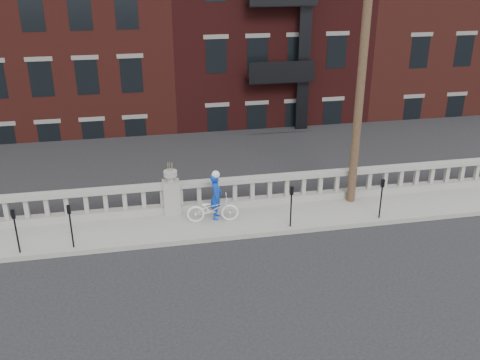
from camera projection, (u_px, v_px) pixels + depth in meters
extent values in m
plane|color=black|center=(185.00, 280.00, 14.39)|extent=(120.00, 120.00, 0.00)
cube|color=gray|center=(175.00, 227.00, 17.07)|extent=(32.00, 2.20, 0.15)
cube|color=gray|center=(172.00, 208.00, 17.85)|extent=(28.00, 0.34, 0.25)
cube|color=gray|center=(171.00, 186.00, 17.54)|extent=(28.00, 0.34, 0.16)
cube|color=gray|center=(172.00, 197.00, 17.69)|extent=(0.55, 0.55, 1.10)
cylinder|color=gray|center=(171.00, 179.00, 17.44)|extent=(0.24, 0.24, 0.20)
cylinder|color=gray|center=(170.00, 174.00, 17.37)|extent=(0.44, 0.44, 0.18)
cube|color=#605E59|center=(175.00, 272.00, 19.21)|extent=(36.00, 0.50, 5.15)
cube|color=black|center=(151.00, 149.00, 39.87)|extent=(80.00, 44.00, 0.50)
cube|color=#595651|center=(120.00, 236.00, 22.82)|extent=(16.00, 7.00, 4.00)
cube|color=#595651|center=(394.00, 7.00, 46.67)|extent=(14.00, 14.00, 18.00)
cube|color=#491915|center=(78.00, 70.00, 30.92)|extent=(10.00, 14.00, 14.00)
cube|color=#350E0E|center=(247.00, 51.00, 32.46)|extent=(10.00, 14.00, 15.50)
cube|color=#4D1C17|center=(396.00, 73.00, 34.97)|extent=(10.00, 14.00, 12.00)
cylinder|color=#422D1E|center=(363.00, 56.00, 16.79)|extent=(0.28, 0.28, 10.00)
cylinder|color=black|center=(17.00, 236.00, 15.23)|extent=(0.05, 0.05, 1.10)
cube|color=black|center=(13.00, 214.00, 14.97)|extent=(0.10, 0.08, 0.26)
cube|color=black|center=(13.00, 214.00, 14.91)|extent=(0.06, 0.01, 0.08)
cylinder|color=black|center=(72.00, 231.00, 15.50)|extent=(0.05, 0.05, 1.10)
cube|color=black|center=(69.00, 209.00, 15.24)|extent=(0.10, 0.08, 0.26)
cube|color=black|center=(68.00, 209.00, 15.19)|extent=(0.06, 0.01, 0.08)
cylinder|color=black|center=(291.00, 211.00, 16.72)|extent=(0.05, 0.05, 1.10)
cube|color=black|center=(292.00, 191.00, 16.46)|extent=(0.10, 0.08, 0.26)
cube|color=black|center=(292.00, 190.00, 16.40)|extent=(0.06, 0.01, 0.08)
cylinder|color=black|center=(381.00, 202.00, 17.27)|extent=(0.05, 0.05, 1.10)
cube|color=black|center=(383.00, 183.00, 17.01)|extent=(0.10, 0.08, 0.26)
cube|color=black|center=(384.00, 183.00, 16.96)|extent=(0.06, 0.01, 0.08)
imported|color=white|center=(213.00, 209.00, 17.10)|extent=(1.71, 0.73, 0.87)
imported|color=#0B37B1|center=(216.00, 196.00, 17.18)|extent=(0.51, 0.64, 1.55)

